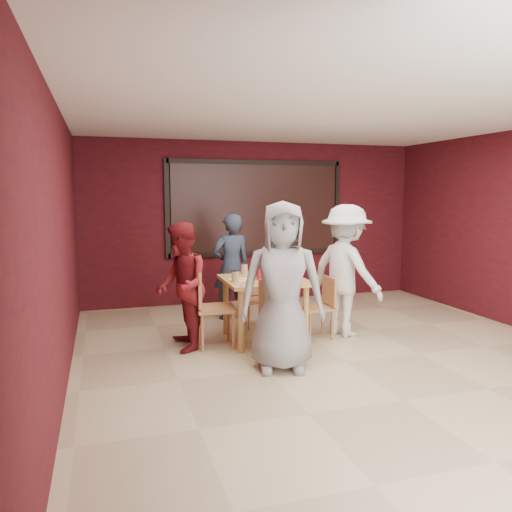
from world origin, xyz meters
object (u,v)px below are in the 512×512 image
object	(u,v)px
diner_left	(182,286)
chair_left	(209,303)
dining_table	(264,287)
chair_front	(278,312)
chair_right	(321,303)
diner_back	(231,267)
chair_back	(253,295)
diner_front	(282,287)
diner_right	(346,271)

from	to	relation	value
diner_left	chair_left	bearing A→B (deg)	96.03
dining_table	chair_front	world-z (taller)	dining_table
chair_front	chair_left	distance (m)	0.94
chair_left	diner_left	bearing A→B (deg)	-176.36
chair_right	diner_back	world-z (taller)	diner_back
chair_back	chair_left	bearing A→B (deg)	-135.95
dining_table	diner_left	bearing A→B (deg)	-176.84
diner_front	diner_back	bearing A→B (deg)	104.55
chair_back	diner_front	bearing A→B (deg)	-97.08
diner_front	diner_left	world-z (taller)	diner_front
chair_right	diner_left	distance (m)	1.88
chair_right	diner_back	distance (m)	1.63
chair_back	chair_left	size ratio (longest dim) A/B	0.81
chair_back	diner_back	xyz separation A→B (m)	(-0.19, 0.50, 0.36)
diner_left	diner_front	bearing A→B (deg)	44.84
dining_table	chair_front	distance (m)	0.72
diner_back	diner_right	size ratio (longest dim) A/B	0.91
chair_front	diner_left	xyz separation A→B (m)	(-1.02, 0.63, 0.25)
diner_left	dining_table	bearing A→B (deg)	95.54
diner_back	chair_right	bearing A→B (deg)	118.72
dining_table	diner_right	distance (m)	1.14
diner_back	diner_left	bearing A→B (deg)	48.20
dining_table	diner_front	bearing A→B (deg)	-97.88
chair_front	diner_right	xyz separation A→B (m)	(1.18, 0.62, 0.35)
chair_back	diner_back	world-z (taller)	diner_back
chair_back	diner_right	xyz separation A→B (m)	(1.05, -0.82, 0.44)
diner_left	chair_front	bearing A→B (deg)	60.71
chair_front	diner_back	xyz separation A→B (m)	(-0.06, 1.93, 0.27)
chair_right	diner_right	xyz separation A→B (m)	(0.35, 0.00, 0.42)
dining_table	diner_right	size ratio (longest dim) A/B	0.60
chair_right	diner_left	xyz separation A→B (m)	(-1.85, 0.02, 0.33)
diner_back	chair_front	bearing A→B (deg)	86.47
chair_left	diner_right	xyz separation A→B (m)	(1.86, -0.04, 0.33)
dining_table	chair_back	size ratio (longest dim) A/B	1.35
chair_back	diner_right	size ratio (longest dim) A/B	0.45
chair_back	chair_right	xyz separation A→B (m)	(0.70, -0.82, 0.01)
chair_left	dining_table	bearing A→B (deg)	2.93
dining_table	chair_right	bearing A→B (deg)	-5.53
chair_front	chair_left	xyz separation A→B (m)	(-0.68, 0.65, 0.01)
diner_front	chair_left	bearing A→B (deg)	134.86
chair_right	diner_front	distance (m)	1.44
dining_table	chair_front	size ratio (longest dim) A/B	1.12
diner_left	diner_right	distance (m)	2.20
diner_right	diner_left	bearing A→B (deg)	68.10
diner_front	diner_right	bearing A→B (deg)	53.44
chair_left	diner_back	distance (m)	1.44
chair_right	diner_front	world-z (taller)	diner_front
diner_front	diner_back	size ratio (longest dim) A/B	1.14
dining_table	diner_right	world-z (taller)	diner_right
chair_right	diner_back	bearing A→B (deg)	124.13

